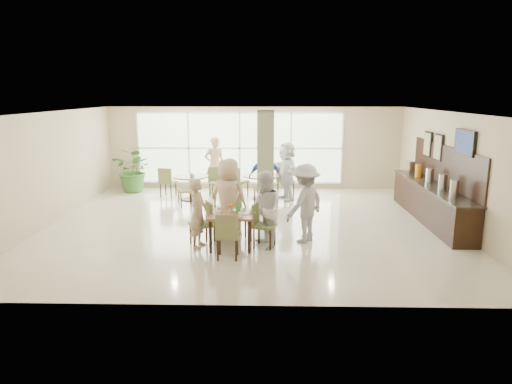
{
  "coord_description": "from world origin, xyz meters",
  "views": [
    {
      "loc": [
        0.44,
        -11.08,
        3.25
      ],
      "look_at": [
        0.2,
        -1.2,
        1.1
      ],
      "focal_mm": 32.0,
      "sensor_mm": 36.0,
      "label": 1
    }
  ],
  "objects_px": {
    "main_table": "(231,217)",
    "adult_standing": "(215,165)",
    "teen_right": "(265,210)",
    "teen_left": "(198,213)",
    "teen_standing": "(305,203)",
    "teen_far": "(229,198)",
    "round_table_right": "(262,180)",
    "adult_a": "(265,177)",
    "buffet_counter": "(431,200)",
    "potted_plant": "(134,170)",
    "adult_b": "(287,171)",
    "round_table_left": "(191,182)"
  },
  "relations": [
    {
      "from": "round_table_right",
      "to": "adult_b",
      "type": "distance_m",
      "value": 0.82
    },
    {
      "from": "teen_left",
      "to": "adult_b",
      "type": "xyz_separation_m",
      "value": [
        2.07,
        4.55,
        0.14
      ]
    },
    {
      "from": "main_table",
      "to": "buffet_counter",
      "type": "relative_size",
      "value": 0.2
    },
    {
      "from": "teen_left",
      "to": "teen_right",
      "type": "relative_size",
      "value": 0.91
    },
    {
      "from": "round_table_left",
      "to": "teen_far",
      "type": "relative_size",
      "value": 0.59
    },
    {
      "from": "teen_right",
      "to": "main_table",
      "type": "bearing_deg",
      "value": -113.24
    },
    {
      "from": "teen_far",
      "to": "potted_plant",
      "type": "bearing_deg",
      "value": -31.9
    },
    {
      "from": "teen_far",
      "to": "adult_a",
      "type": "relative_size",
      "value": 1.09
    },
    {
      "from": "teen_standing",
      "to": "adult_standing",
      "type": "bearing_deg",
      "value": -111.46
    },
    {
      "from": "potted_plant",
      "to": "buffet_counter",
      "type": "bearing_deg",
      "value": -20.77
    },
    {
      "from": "teen_standing",
      "to": "adult_b",
      "type": "xyz_separation_m",
      "value": [
        -0.24,
        4.11,
        0.02
      ]
    },
    {
      "from": "round_table_right",
      "to": "teen_far",
      "type": "bearing_deg",
      "value": -100.36
    },
    {
      "from": "round_table_right",
      "to": "adult_standing",
      "type": "relative_size",
      "value": 0.65
    },
    {
      "from": "teen_right",
      "to": "teen_left",
      "type": "bearing_deg",
      "value": -111.93
    },
    {
      "from": "teen_standing",
      "to": "adult_b",
      "type": "relative_size",
      "value": 0.98
    },
    {
      "from": "round_table_left",
      "to": "potted_plant",
      "type": "bearing_deg",
      "value": 152.02
    },
    {
      "from": "adult_standing",
      "to": "teen_left",
      "type": "bearing_deg",
      "value": 73.33
    },
    {
      "from": "teen_right",
      "to": "round_table_right",
      "type": "bearing_deg",
      "value": 159.68
    },
    {
      "from": "teen_far",
      "to": "teen_right",
      "type": "xyz_separation_m",
      "value": [
        0.83,
        -0.71,
        -0.09
      ]
    },
    {
      "from": "buffet_counter",
      "to": "teen_far",
      "type": "xyz_separation_m",
      "value": [
        -5.13,
        -1.54,
        0.36
      ]
    },
    {
      "from": "round_table_left",
      "to": "teen_left",
      "type": "xyz_separation_m",
      "value": [
        0.9,
        -4.44,
        0.18
      ]
    },
    {
      "from": "main_table",
      "to": "round_table_left",
      "type": "height_order",
      "value": "same"
    },
    {
      "from": "adult_a",
      "to": "teen_far",
      "type": "bearing_deg",
      "value": -118.8
    },
    {
      "from": "round_table_right",
      "to": "teen_far",
      "type": "relative_size",
      "value": 0.66
    },
    {
      "from": "teen_left",
      "to": "adult_a",
      "type": "height_order",
      "value": "adult_a"
    },
    {
      "from": "round_table_left",
      "to": "round_table_right",
      "type": "distance_m",
      "value": 2.22
    },
    {
      "from": "round_table_right",
      "to": "teen_far",
      "type": "height_order",
      "value": "teen_far"
    },
    {
      "from": "teen_standing",
      "to": "adult_b",
      "type": "height_order",
      "value": "adult_b"
    },
    {
      "from": "round_table_right",
      "to": "adult_b",
      "type": "relative_size",
      "value": 0.67
    },
    {
      "from": "adult_standing",
      "to": "teen_standing",
      "type": "bearing_deg",
      "value": 97.59
    },
    {
      "from": "buffet_counter",
      "to": "teen_right",
      "type": "bearing_deg",
      "value": -152.32
    },
    {
      "from": "potted_plant",
      "to": "teen_far",
      "type": "xyz_separation_m",
      "value": [
        3.56,
        -4.84,
        0.18
      ]
    },
    {
      "from": "teen_standing",
      "to": "adult_b",
      "type": "distance_m",
      "value": 4.12
    },
    {
      "from": "teen_left",
      "to": "teen_standing",
      "type": "relative_size",
      "value": 0.86
    },
    {
      "from": "round_table_left",
      "to": "potted_plant",
      "type": "relative_size",
      "value": 0.73
    },
    {
      "from": "potted_plant",
      "to": "teen_standing",
      "type": "height_order",
      "value": "teen_standing"
    },
    {
      "from": "teen_left",
      "to": "teen_far",
      "type": "height_order",
      "value": "teen_far"
    },
    {
      "from": "teen_left",
      "to": "teen_right",
      "type": "bearing_deg",
      "value": -79.78
    },
    {
      "from": "teen_right",
      "to": "teen_far",
      "type": "bearing_deg",
      "value": -152.26
    },
    {
      "from": "potted_plant",
      "to": "adult_standing",
      "type": "bearing_deg",
      "value": -1.63
    },
    {
      "from": "potted_plant",
      "to": "teen_left",
      "type": "distance_m",
      "value": 6.29
    },
    {
      "from": "main_table",
      "to": "adult_standing",
      "type": "relative_size",
      "value": 0.51
    },
    {
      "from": "teen_standing",
      "to": "teen_far",
      "type": "bearing_deg",
      "value": -57.48
    },
    {
      "from": "potted_plant",
      "to": "teen_left",
      "type": "xyz_separation_m",
      "value": [
        2.97,
        -5.54,
        0.01
      ]
    },
    {
      "from": "adult_b",
      "to": "round_table_right",
      "type": "bearing_deg",
      "value": -116.21
    },
    {
      "from": "potted_plant",
      "to": "adult_a",
      "type": "height_order",
      "value": "adult_a"
    },
    {
      "from": "potted_plant",
      "to": "teen_left",
      "type": "bearing_deg",
      "value": -61.83
    },
    {
      "from": "round_table_left",
      "to": "buffet_counter",
      "type": "xyz_separation_m",
      "value": [
        6.62,
        -2.2,
        -0.02
      ]
    },
    {
      "from": "adult_standing",
      "to": "potted_plant",
      "type": "bearing_deg",
      "value": -21.01
    },
    {
      "from": "adult_a",
      "to": "main_table",
      "type": "bearing_deg",
      "value": -114.68
    }
  ]
}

